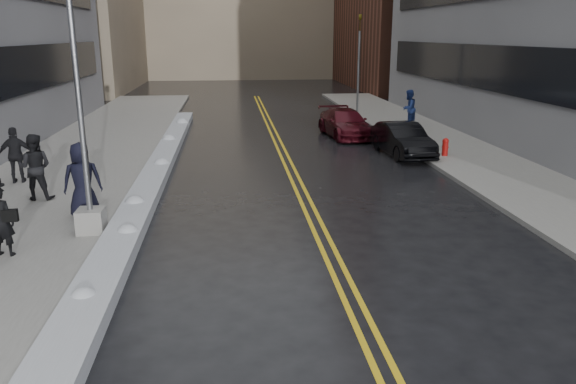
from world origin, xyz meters
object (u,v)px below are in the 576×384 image
object	(u,v)px
pedestrian_fedora	(1,221)
pedestrian_d	(16,155)
pedestrian_b	(35,167)
pedestrian_c	(82,180)
fire_hydrant	(445,146)
pedestrian_east	(409,108)
traffic_signal	(359,60)
lamppost	(83,139)
car_maroon	(345,123)
car_black	(402,140)

from	to	relation	value
pedestrian_fedora	pedestrian_d	size ratio (longest dim) A/B	0.86
pedestrian_b	pedestrian_c	bearing A→B (deg)	135.79
fire_hydrant	pedestrian_east	xyz separation A→B (m)	(0.78, 7.41, 0.59)
traffic_signal	pedestrian_c	distance (m)	24.16
pedestrian_d	pedestrian_b	bearing A→B (deg)	110.00
pedestrian_c	pedestrian_east	size ratio (longest dim) A/B	1.04
lamppost	pedestrian_fedora	world-z (taller)	lamppost
fire_hydrant	pedestrian_b	xyz separation A→B (m)	(-14.58, -4.81, 0.60)
pedestrian_c	pedestrian_d	world-z (taller)	pedestrian_c
pedestrian_fedora	pedestrian_b	size ratio (longest dim) A/B	0.81
pedestrian_d	pedestrian_east	distance (m)	19.47
pedestrian_b	pedestrian_east	world-z (taller)	pedestrian_b
pedestrian_d	fire_hydrant	bearing A→B (deg)	178.46
pedestrian_d	car_maroon	size ratio (longest dim) A/B	0.40
pedestrian_b	pedestrian_c	world-z (taller)	pedestrian_c
pedestrian_east	pedestrian_d	bearing A→B (deg)	-13.08
traffic_signal	car_black	size ratio (longest dim) A/B	1.43
fire_hydrant	pedestrian_east	distance (m)	7.48
fire_hydrant	pedestrian_fedora	size ratio (longest dim) A/B	0.45
traffic_signal	pedestrian_fedora	bearing A→B (deg)	-119.79
traffic_signal	pedestrian_c	size ratio (longest dim) A/B	2.91
fire_hydrant	pedestrian_d	distance (m)	16.10
pedestrian_b	lamppost	bearing A→B (deg)	127.40
car_maroon	pedestrian_fedora	bearing A→B (deg)	-131.99
lamppost	car_black	size ratio (longest dim) A/B	1.82
traffic_signal	pedestrian_fedora	world-z (taller)	traffic_signal
traffic_signal	car_black	xyz separation A→B (m)	(-1.04, -13.14, -2.71)
traffic_signal	car_maroon	distance (m)	9.19
pedestrian_d	pedestrian_fedora	bearing A→B (deg)	95.30
lamppost	pedestrian_east	xyz separation A→B (m)	(13.08, 15.41, -1.40)
pedestrian_fedora	car_maroon	xyz separation A→B (m)	(10.87, 14.97, -0.28)
fire_hydrant	pedestrian_east	size ratio (longest dim) A/B	0.37
car_maroon	pedestrian_d	bearing A→B (deg)	-153.22
fire_hydrant	traffic_signal	size ratio (longest dim) A/B	0.12
lamppost	pedestrian_fedora	xyz separation A→B (m)	(-1.59, -1.38, -1.58)
traffic_signal	car_maroon	xyz separation A→B (m)	(-2.52, -8.41, -2.72)
car_black	lamppost	bearing A→B (deg)	-145.52
fire_hydrant	traffic_signal	distance (m)	14.30
pedestrian_d	car_black	bearing A→B (deg)	-177.23
pedestrian_fedora	pedestrian_east	xyz separation A→B (m)	(14.67, 16.80, 0.18)
pedestrian_b	car_black	distance (m)	14.23
pedestrian_d	pedestrian_c	bearing A→B (deg)	116.60
fire_hydrant	car_black	world-z (taller)	car_black
pedestrian_c	pedestrian_d	distance (m)	5.08
car_maroon	car_black	bearing A→B (deg)	-78.67
fire_hydrant	pedestrian_c	distance (m)	14.42
lamppost	pedestrian_b	distance (m)	4.16
fire_hydrant	pedestrian_b	bearing A→B (deg)	-161.76
pedestrian_b	car_maroon	size ratio (longest dim) A/B	0.43
pedestrian_fedora	pedestrian_c	xyz separation A→B (m)	(1.13, 2.68, 0.22)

